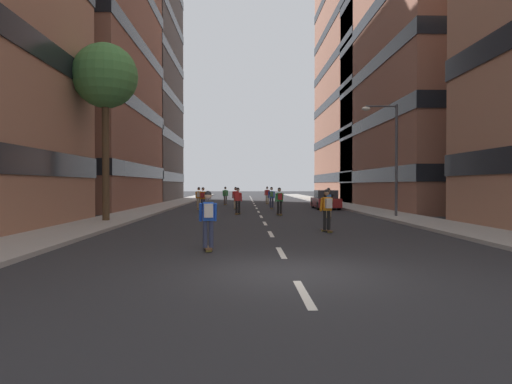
% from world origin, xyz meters
% --- Properties ---
extents(ground_plane, '(191.20, 191.20, 0.00)m').
position_xyz_m(ground_plane, '(0.00, 31.87, 0.00)').
color(ground_plane, '#28282B').
extents(sidewalk_left, '(2.75, 87.63, 0.14)m').
position_xyz_m(sidewalk_left, '(-8.14, 35.85, 0.07)').
color(sidewalk_left, '#9E9991').
rests_on(sidewalk_left, ground_plane).
extents(sidewalk_right, '(2.75, 87.63, 0.14)m').
position_xyz_m(sidewalk_right, '(8.14, 35.85, 0.07)').
color(sidewalk_right, '#9E9991').
rests_on(sidewalk_right, ground_plane).
extents(lane_markings, '(0.16, 72.20, 0.01)m').
position_xyz_m(lane_markings, '(0.00, 33.00, 0.00)').
color(lane_markings, silver).
rests_on(lane_markings, ground_plane).
extents(building_left_mid, '(16.80, 18.98, 31.13)m').
position_xyz_m(building_left_mid, '(-17.86, 28.90, 15.66)').
color(building_left_mid, brown).
rests_on(building_left_mid, ground_plane).
extents(building_left_far, '(16.80, 16.91, 33.58)m').
position_xyz_m(building_left_far, '(-17.86, 46.36, 16.88)').
color(building_left_far, '#4C4744').
rests_on(building_left_far, ground_plane).
extents(building_right_mid, '(16.80, 22.52, 22.51)m').
position_xyz_m(building_right_mid, '(17.86, 28.90, 11.35)').
color(building_right_mid, brown).
rests_on(building_right_mid, ground_plane).
extents(building_right_far, '(16.80, 24.08, 32.89)m').
position_xyz_m(building_right_far, '(17.86, 46.36, 16.54)').
color(building_right_far, brown).
rests_on(building_right_far, ground_plane).
extents(parked_car_near, '(1.82, 4.40, 1.52)m').
position_xyz_m(parked_car_near, '(5.57, 26.87, 0.70)').
color(parked_car_near, maroon).
rests_on(parked_car_near, ground_plane).
extents(street_tree_near, '(3.28, 3.28, 9.03)m').
position_xyz_m(street_tree_near, '(-8.14, 13.59, 7.43)').
color(street_tree_near, '#4C3823').
rests_on(street_tree_near, sidewalk_left).
extents(streetlamp_right, '(2.13, 0.30, 6.50)m').
position_xyz_m(streetlamp_right, '(7.50, 16.53, 4.14)').
color(streetlamp_right, '#3F3F44').
rests_on(streetlamp_right, sidewalk_right).
extents(skater_0, '(0.54, 0.91, 1.78)m').
position_xyz_m(skater_0, '(-2.84, 34.43, 1.02)').
color(skater_0, brown).
rests_on(skater_0, ground_plane).
extents(skater_1, '(0.54, 0.91, 1.78)m').
position_xyz_m(skater_1, '(-4.61, 26.14, 1.02)').
color(skater_1, brown).
rests_on(skater_1, ground_plane).
extents(skater_2, '(0.57, 0.92, 1.78)m').
position_xyz_m(skater_2, '(-1.46, 20.23, 0.98)').
color(skater_2, brown).
rests_on(skater_2, ground_plane).
extents(skater_3, '(0.55, 0.91, 1.78)m').
position_xyz_m(skater_3, '(3.85, 16.36, 1.02)').
color(skater_3, brown).
rests_on(skater_3, ground_plane).
extents(skater_4, '(0.54, 0.91, 1.78)m').
position_xyz_m(skater_4, '(1.19, 27.05, 1.02)').
color(skater_4, brown).
rests_on(skater_4, ground_plane).
extents(skater_5, '(0.54, 0.91, 1.78)m').
position_xyz_m(skater_5, '(1.32, 36.44, 0.98)').
color(skater_5, brown).
rests_on(skater_5, ground_plane).
extents(skater_6, '(0.56, 0.92, 1.78)m').
position_xyz_m(skater_6, '(-1.71, 26.75, 1.02)').
color(skater_6, brown).
rests_on(skater_6, ground_plane).
extents(skater_7, '(0.57, 0.92, 1.78)m').
position_xyz_m(skater_7, '(2.36, 8.68, 1.02)').
color(skater_7, brown).
rests_on(skater_7, ground_plane).
extents(skater_8, '(0.56, 0.92, 1.78)m').
position_xyz_m(skater_8, '(-2.13, 3.46, 1.02)').
color(skater_8, brown).
rests_on(skater_8, ground_plane).
extents(skater_9, '(0.57, 0.92, 1.78)m').
position_xyz_m(skater_9, '(-4.10, 24.06, 1.02)').
color(skater_9, brown).
rests_on(skater_9, ground_plane).
extents(skater_10, '(0.56, 0.92, 1.78)m').
position_xyz_m(skater_10, '(1.22, 19.19, 1.02)').
color(skater_10, brown).
rests_on(skater_10, ground_plane).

